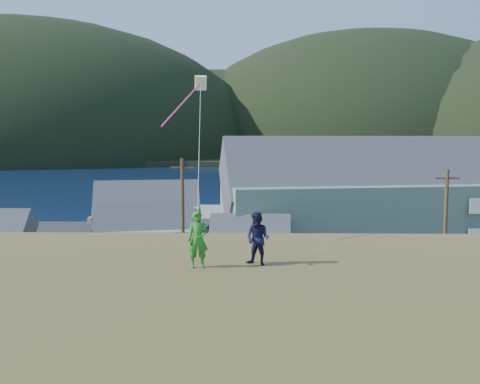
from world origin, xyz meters
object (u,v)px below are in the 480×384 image
shed_palegreen_near (145,235)px  lodge (414,196)px  shed_white (250,243)px  kite_flyer_navy (258,239)px  kite_flyer_green (198,240)px  wharf (194,214)px  shed_palegreen_far (147,212)px

shed_palegreen_near → lodge: bearing=2.2°
lodge → shed_white: 19.23m
lodge → kite_flyer_navy: 41.47m
lodge → kite_flyer_green: size_ratio=23.36×
wharf → kite_flyer_green: size_ratio=15.18×
kite_flyer_green → shed_palegreen_far: bearing=95.9°
lodge → kite_flyer_navy: size_ratio=24.48×
shed_palegreen_far → kite_flyer_navy: size_ratio=7.65×
shed_palegreen_near → kite_flyer_navy: kite_flyer_navy is taller
shed_palegreen_near → kite_flyer_green: size_ratio=5.79×
shed_palegreen_far → kite_flyer_green: size_ratio=7.30×
wharf → shed_palegreen_near: size_ratio=2.62×
shed_palegreen_far → wharf: bearing=66.4°
shed_white → kite_flyer_navy: bearing=-86.0°
kite_flyer_navy → kite_flyer_green: bearing=-138.9°
wharf → kite_flyer_green: (6.40, -58.42, 7.61)m
shed_palegreen_near → kite_flyer_green: kite_flyer_green is taller
shed_palegreen_far → shed_palegreen_near: bearing=-90.8°
shed_white → shed_palegreen_far: bearing=133.8°
wharf → lodge: size_ratio=0.65×
shed_palegreen_near → shed_palegreen_far: 11.81m
shed_palegreen_far → lodge: bearing=-19.6°
wharf → shed_white: 30.25m
shed_palegreen_far → kite_flyer_green: kite_flyer_green is taller
shed_palegreen_near → shed_white: shed_palegreen_near is taller
wharf → shed_palegreen_near: bearing=-93.1°
lodge → shed_white: bearing=-161.3°
lodge → shed_white: lodge is taller
wharf → shed_palegreen_near: 27.44m
lodge → kite_flyer_navy: bearing=-123.3°
wharf → lodge: (24.53, -20.00, 4.77)m
wharf → shed_palegreen_far: (-3.54, -15.71, 2.50)m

